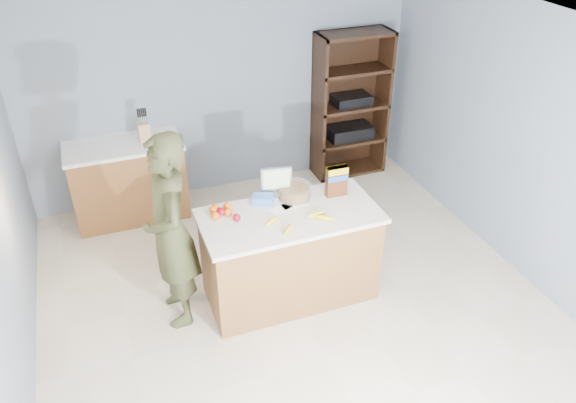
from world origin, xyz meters
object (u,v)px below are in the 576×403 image
object	(u,v)px
person	(171,233)
counter_peninsula	(290,259)
shelving_unit	(349,107)
tv	(276,180)
cereal_box	(337,179)

from	to	relation	value
person	counter_peninsula	bearing A→B (deg)	82.47
shelving_unit	person	distance (m)	3.22
shelving_unit	tv	bearing A→B (deg)	-132.26
shelving_unit	cereal_box	world-z (taller)	shelving_unit
counter_peninsula	shelving_unit	distance (m)	2.61
shelving_unit	cereal_box	bearing A→B (deg)	-118.88
person	tv	world-z (taller)	person
person	cereal_box	distance (m)	1.53
counter_peninsula	shelving_unit	world-z (taller)	shelving_unit
tv	cereal_box	xyz separation A→B (m)	(0.51, -0.19, 0.01)
person	cereal_box	xyz separation A→B (m)	(1.52, 0.04, 0.18)
tv	cereal_box	size ratio (longest dim) A/B	0.98
person	cereal_box	size ratio (longest dim) A/B	6.16
cereal_box	tv	bearing A→B (deg)	159.77
counter_peninsula	cereal_box	xyz separation A→B (m)	(0.50, 0.15, 0.65)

